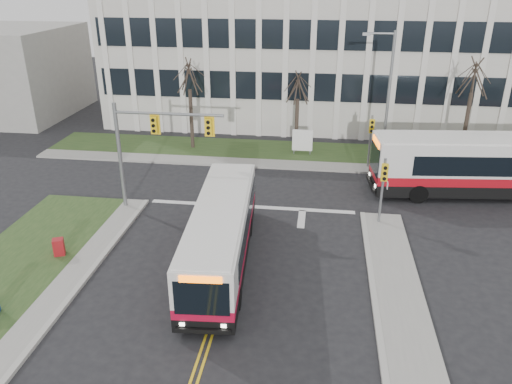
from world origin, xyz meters
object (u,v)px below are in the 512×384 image
object	(u,v)px
streetlight	(386,93)
bus_cross	(487,167)
newspaper_box_red	(59,248)
directory_sign	(302,141)
bus_main	(221,235)

from	to	relation	value
streetlight	bus_cross	size ratio (longest dim) A/B	0.68
streetlight	newspaper_box_red	world-z (taller)	streetlight
directory_sign	bus_main	xyz separation A→B (m)	(-3.02, -15.52, 0.29)
directory_sign	bus_cross	world-z (taller)	bus_cross
directory_sign	newspaper_box_red	distance (m)	19.41
bus_main	bus_cross	size ratio (longest dim) A/B	0.81
streetlight	directory_sign	world-z (taller)	streetlight
bus_cross	bus_main	bearing A→B (deg)	-61.23
newspaper_box_red	bus_cross	bearing A→B (deg)	1.56
bus_main	bus_cross	distance (m)	17.47
bus_cross	newspaper_box_red	bearing A→B (deg)	-70.64
bus_main	directory_sign	bearing A→B (deg)	75.12
directory_sign	newspaper_box_red	size ratio (longest dim) A/B	2.11
bus_main	bus_cross	world-z (taller)	bus_cross
directory_sign	bus_cross	distance (m)	12.72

